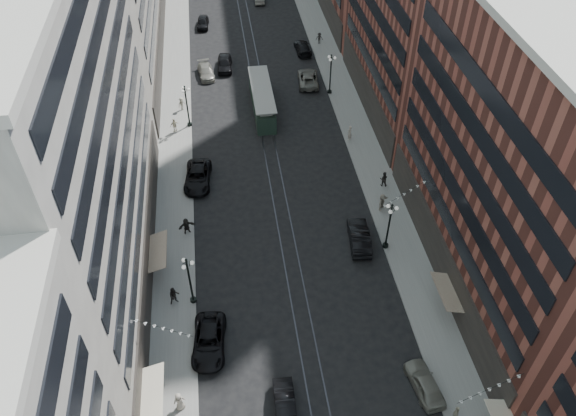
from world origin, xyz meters
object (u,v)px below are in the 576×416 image
car_12 (303,47)px  lamppost_se_far (389,225)px  pedestrian_4 (456,413)px  pedestrian_6 (175,125)px  pedestrian_8 (350,133)px  car_2 (209,341)px  pedestrian_5 (186,226)px  pedestrian_9 (319,38)px  pedestrian_extra_0 (382,202)px  streetcar (262,100)px  car_11 (308,78)px  car_13 (225,63)px  car_4 (425,383)px  car_8 (206,71)px  car_10 (359,237)px  car_7 (198,177)px  pedestrian_2 (174,296)px  pedestrian_extra_1 (182,104)px  lamppost_sw_mid (187,105)px  car_5 (285,405)px  pedestrian_7 (384,179)px  lamppost_se_mid (331,73)px  lamppost_sw_far (190,279)px  car_9 (203,22)px  pedestrian_1 (179,401)px

car_12 → lamppost_se_far: bearing=90.6°
pedestrian_4 → pedestrian_6: 44.51m
pedestrian_8 → car_2: bearing=11.6°
pedestrian_5 → pedestrian_8: 23.09m
pedestrian_6 → pedestrian_9: 29.10m
pedestrian_9 → pedestrian_extra_0: pedestrian_extra_0 is taller
streetcar → pedestrian_8: (9.50, -7.90, -0.34)m
car_11 → car_2: bearing=75.5°
car_13 → pedestrian_9: 15.43m
car_4 → car_8: 51.84m
lamppost_se_far → car_10: 3.41m
car_7 → car_8: bearing=91.7°
lamppost_se_far → pedestrian_2: bearing=-168.8°
streetcar → car_7: (-8.40, -13.17, -0.63)m
pedestrian_5 → pedestrian_extra_0: pedestrian_extra_0 is taller
car_13 → pedestrian_extra_1: 11.48m
lamppost_sw_mid → car_7: (0.80, -10.81, -2.29)m
streetcar → pedestrian_5: streetcar is taller
car_5 → pedestrian_7: bearing=60.9°
car_13 → pedestrian_9: (14.45, 5.41, 0.14)m
pedestrian_5 → pedestrian_7: 21.37m
lamppost_se_mid → pedestrian_2: lamppost_se_mid is taller
car_4 → pedestrian_extra_1: bearing=-74.1°
pedestrian_5 → pedestrian_2: bearing=-116.8°
lamppost_sw_far → car_8: (2.40, 38.82, -2.40)m
car_9 → pedestrian_6: bearing=-93.4°
streetcar → car_8: bearing=125.7°
car_10 → car_11: 30.01m
streetcar → pedestrian_8: streetcar is taller
lamppost_sw_mid → pedestrian_1: 36.92m
pedestrian_9 → car_12: bearing=-135.9°
car_7 → pedestrian_9: 35.06m
pedestrian_8 → lamppost_se_far: bearing=44.2°
pedestrian_4 → lamppost_se_mid: bearing=23.9°
lamppost_sw_mid → car_5: bearing=-80.1°
streetcar → pedestrian_7: streetcar is taller
lamppost_sw_mid → car_8: 12.30m
car_10 → car_11: (0.00, 30.01, -0.08)m
car_2 → car_11: 42.37m
pedestrian_4 → car_8: (-16.47, 52.33, -0.24)m
pedestrian_2 → car_9: size_ratio=0.43×
lamppost_se_far → car_13: size_ratio=1.12×
car_4 → pedestrian_extra_1: (-18.29, 41.40, 0.25)m
lamppost_se_mid → pedestrian_7: size_ratio=3.09×
pedestrian_5 → pedestrian_extra_0: bearing=-17.5°
pedestrian_9 → pedestrian_extra_1: (-20.38, -15.24, 0.03)m
lamppost_sw_far → car_9: lamppost_sw_far is taller
pedestrian_8 → pedestrian_extra_1: (-19.56, 9.13, -0.09)m
pedestrian_2 → car_7: 16.30m
pedestrian_5 → pedestrian_8: pedestrian_8 is taller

